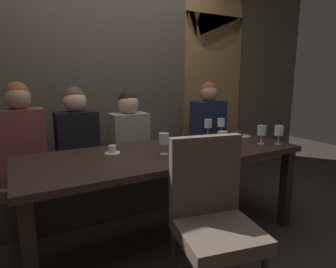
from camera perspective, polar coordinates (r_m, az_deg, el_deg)
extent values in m
plane|color=black|center=(2.55, -0.52, -19.71)|extent=(9.00, 9.00, 0.00)
cube|color=brown|center=(3.32, -11.04, 14.28)|extent=(6.00, 0.12, 3.00)
cube|color=olive|center=(3.91, 8.88, 7.26)|extent=(0.90, 0.05, 2.10)
cylinder|color=#A07545|center=(3.97, 9.37, 22.53)|extent=(0.90, 0.05, 0.90)
cube|color=black|center=(1.85, -25.94, -21.56)|extent=(0.08, 0.08, 0.69)
cube|color=black|center=(2.78, 22.53, -10.00)|extent=(0.08, 0.08, 0.69)
cube|color=black|center=(2.47, -26.99, -13.08)|extent=(0.08, 0.08, 0.69)
cube|color=black|center=(3.23, 12.75, -6.45)|extent=(0.08, 0.08, 0.69)
cube|color=#302119|center=(2.27, -0.55, -3.99)|extent=(2.20, 0.84, 0.04)
cube|color=#40352A|center=(3.05, -6.96, -10.79)|extent=(2.50, 0.40, 0.35)
cube|color=brown|center=(2.97, -7.06, -6.76)|extent=(2.50, 0.44, 0.10)
cylinder|color=#302119|center=(1.87, 1.22, -24.89)|extent=(0.04, 0.04, 0.42)
cylinder|color=#302119|center=(2.05, 10.62, -21.61)|extent=(0.04, 0.04, 0.42)
cube|color=brown|center=(1.70, 10.08, -19.11)|extent=(0.52, 0.52, 0.08)
cube|color=brown|center=(1.74, 7.49, -8.16)|extent=(0.44, 0.15, 0.48)
cube|color=brown|center=(2.66, -27.15, -2.08)|extent=(0.36, 0.24, 0.61)
sphere|color=tan|center=(2.61, -27.94, 6.48)|extent=(0.20, 0.20, 0.20)
sphere|color=brown|center=(2.62, -28.02, 7.25)|extent=(0.18, 0.18, 0.18)
cube|color=black|center=(2.72, -17.71, -1.60)|extent=(0.36, 0.24, 0.57)
sphere|color=#DBB293|center=(2.67, -18.19, 6.27)|extent=(0.20, 0.20, 0.20)
sphere|color=brown|center=(2.68, -18.28, 7.03)|extent=(0.18, 0.18, 0.18)
cube|color=#9E9384|center=(2.87, -7.79, -1.01)|extent=(0.36, 0.24, 0.52)
sphere|color=#DBB293|center=(2.81, -7.99, 5.99)|extent=(0.20, 0.20, 0.20)
sphere|color=black|center=(2.82, -8.08, 6.72)|extent=(0.18, 0.18, 0.18)
cube|color=#192342|center=(3.36, 8.01, 1.47)|extent=(0.36, 0.24, 0.60)
sphere|color=tan|center=(3.31, 8.19, 8.14)|extent=(0.20, 0.20, 0.20)
sphere|color=brown|center=(3.32, 8.10, 8.76)|extent=(0.18, 0.18, 0.18)
cylinder|color=silver|center=(2.90, 7.99, -0.23)|extent=(0.06, 0.06, 0.00)
cylinder|color=silver|center=(2.89, 8.01, 0.53)|extent=(0.01, 0.01, 0.07)
cylinder|color=silver|center=(2.88, 8.05, 2.10)|extent=(0.08, 0.08, 0.08)
cylinder|color=gold|center=(2.88, 8.04, 1.54)|extent=(0.07, 0.07, 0.02)
cylinder|color=silver|center=(2.64, 18.13, -1.82)|extent=(0.06, 0.06, 0.00)
cylinder|color=silver|center=(2.63, 18.18, -0.98)|extent=(0.01, 0.01, 0.07)
cylinder|color=silver|center=(2.62, 18.29, 0.73)|extent=(0.08, 0.08, 0.08)
cylinder|color=silver|center=(2.17, -0.81, -4.02)|extent=(0.06, 0.06, 0.00)
cylinder|color=silver|center=(2.16, -0.81, -3.01)|extent=(0.01, 0.01, 0.07)
cylinder|color=silver|center=(2.14, -0.82, -0.94)|extent=(0.08, 0.08, 0.08)
cylinder|color=silver|center=(2.68, 21.18, -1.85)|extent=(0.06, 0.06, 0.00)
cylinder|color=silver|center=(2.67, 21.24, -1.02)|extent=(0.01, 0.01, 0.07)
cylinder|color=silver|center=(2.66, 21.37, 0.67)|extent=(0.08, 0.08, 0.08)
cylinder|color=gold|center=(2.66, 21.32, 0.06)|extent=(0.07, 0.07, 0.02)
cylinder|color=silver|center=(2.28, 10.74, -3.51)|extent=(0.06, 0.06, 0.00)
cylinder|color=silver|center=(2.27, 10.77, -2.54)|extent=(0.01, 0.01, 0.07)
cylinder|color=silver|center=(2.25, 10.85, -0.56)|extent=(0.08, 0.08, 0.08)
cylinder|color=gold|center=(2.25, 10.83, -1.13)|extent=(0.07, 0.07, 0.03)
cylinder|color=silver|center=(2.99, 10.52, 0.04)|extent=(0.06, 0.06, 0.00)
cylinder|color=silver|center=(2.98, 10.55, 0.78)|extent=(0.01, 0.01, 0.07)
cylinder|color=silver|center=(2.97, 10.60, 2.30)|extent=(0.08, 0.08, 0.08)
cylinder|color=white|center=(2.23, -11.10, -3.77)|extent=(0.12, 0.12, 0.01)
cylinder|color=white|center=(2.22, -11.13, -2.97)|extent=(0.06, 0.06, 0.06)
cylinder|color=brown|center=(2.22, -11.16, -2.37)|extent=(0.05, 0.05, 0.01)
cube|color=white|center=(2.90, 13.71, -0.38)|extent=(0.19, 0.19, 0.01)
cube|color=#381E14|center=(2.90, 13.88, 0.12)|extent=(0.08, 0.06, 0.04)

